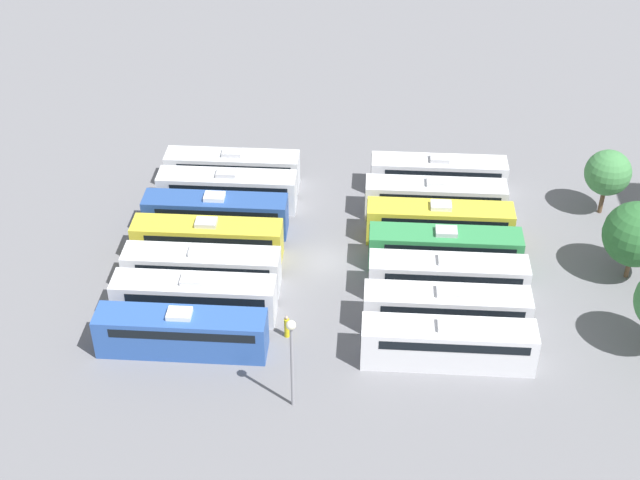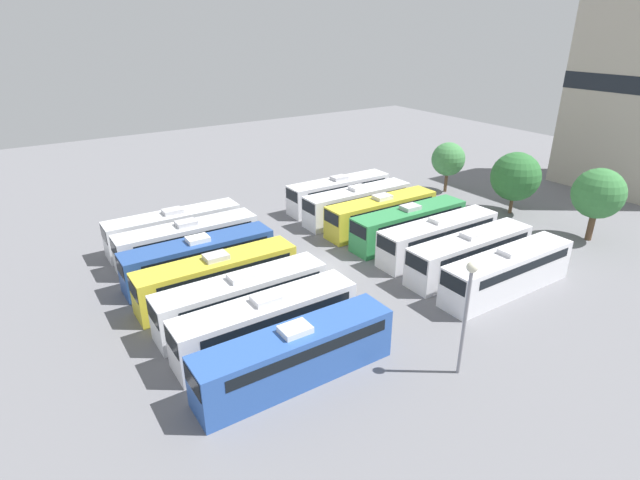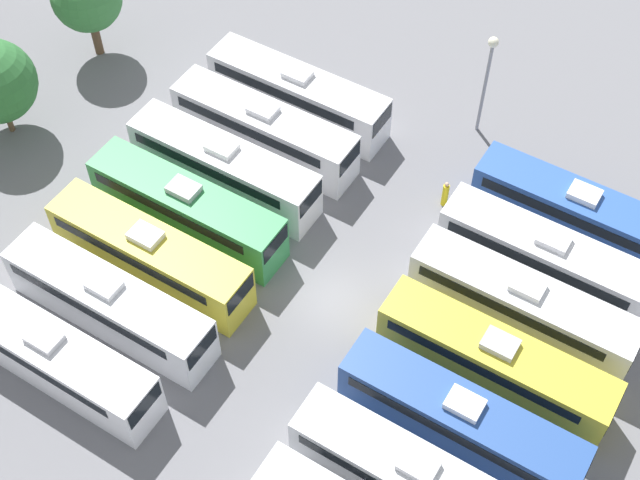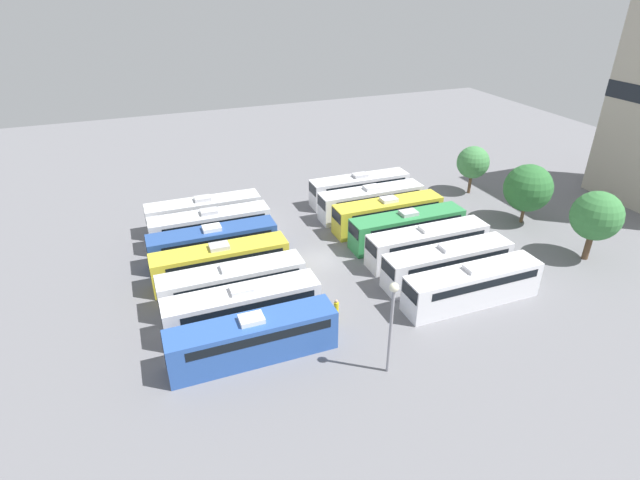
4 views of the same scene
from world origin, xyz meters
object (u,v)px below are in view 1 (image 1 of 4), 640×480
at_px(worker_person, 287,327).
at_px(bus_8, 436,198).
at_px(bus_6, 182,332).
at_px(light_pole, 292,348).
at_px(bus_12, 447,309).
at_px(tree_0, 608,173).
at_px(bus_1, 228,189).
at_px(bus_4, 202,268).
at_px(bus_3, 208,239).
at_px(bus_9, 440,222).
at_px(bus_13, 449,343).
at_px(tree_1, 636,234).
at_px(bus_7, 439,174).
at_px(bus_2, 216,213).
at_px(bus_11, 448,277).
at_px(bus_10, 445,248).
at_px(bus_0, 233,168).
at_px(bus_5, 195,297).

bearing_deg(worker_person, bus_8, 145.74).
bearing_deg(bus_6, light_pole, 59.93).
xyz_separation_m(bus_6, bus_12, (-3.53, 17.66, 0.00)).
bearing_deg(bus_8, tree_0, 95.53).
bearing_deg(bus_12, bus_1, -129.36).
bearing_deg(tree_0, bus_4, -69.03).
height_order(bus_3, bus_9, same).
xyz_separation_m(bus_3, tree_0, (-8.25, 31.12, 2.13)).
distance_m(bus_13, tree_1, 17.29).
bearing_deg(bus_7, bus_4, -51.14).
distance_m(bus_7, bus_12, 17.67).
relative_size(bus_3, light_pole, 1.66).
xyz_separation_m(bus_2, bus_11, (7.01, 17.93, 0.00)).
height_order(bus_12, bus_13, same).
xyz_separation_m(bus_3, bus_13, (10.52, 17.63, 0.00)).
xyz_separation_m(bus_4, bus_10, (-3.64, 17.72, 0.00)).
distance_m(bus_1, worker_person, 17.12).
bearing_deg(bus_4, bus_13, 68.37).
relative_size(bus_6, bus_8, 1.00).
xyz_separation_m(bus_10, bus_12, (7.05, -0.22, 0.00)).
distance_m(bus_8, tree_0, 13.87).
bearing_deg(light_pole, bus_11, 138.84).
bearing_deg(bus_9, bus_12, 0.14).
bearing_deg(bus_0, bus_11, 51.75).
relative_size(bus_7, tree_0, 2.01).
relative_size(bus_0, bus_13, 1.00).
xyz_separation_m(bus_5, tree_0, (-15.14, 30.88, 2.13)).
relative_size(bus_4, worker_person, 6.42).
xyz_separation_m(bus_7, worker_person, (19.36, -11.05, -0.83)).
bearing_deg(bus_6, bus_8, 135.07).
distance_m(bus_1, bus_12, 22.34).
bearing_deg(bus_12, bus_6, -78.70).
bearing_deg(bus_2, worker_person, 28.93).
xyz_separation_m(bus_7, tree_1, (11.02, 13.58, 2.19)).
distance_m(bus_8, tree_1, 15.92).
xyz_separation_m(bus_9, bus_13, (14.03, -0.04, 0.00)).
xyz_separation_m(bus_7, bus_9, (7.14, -0.21, 0.00)).
bearing_deg(tree_1, bus_9, -105.72).
xyz_separation_m(bus_2, light_pole, (18.63, 7.78, 3.09)).
bearing_deg(bus_11, bus_4, -89.44).
bearing_deg(bus_13, bus_3, -120.81).
xyz_separation_m(bus_6, tree_1, (-10.17, 31.42, 2.19)).
xyz_separation_m(bus_8, tree_0, (-1.32, 13.64, 2.13)).
relative_size(bus_5, light_pole, 1.66).
height_order(bus_5, tree_1, tree_1).
bearing_deg(tree_0, bus_9, -70.58).
height_order(bus_0, tree_0, tree_0).
xyz_separation_m(bus_13, light_pole, (4.53, -9.82, 3.09)).
distance_m(bus_7, bus_11, 14.08).
relative_size(bus_0, bus_12, 1.00).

